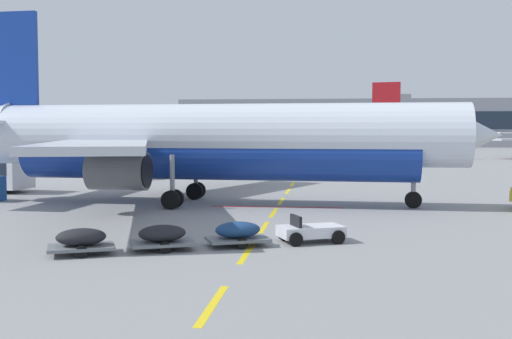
{
  "coord_description": "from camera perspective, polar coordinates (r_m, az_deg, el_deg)",
  "views": [
    {
      "loc": [
        21.03,
        -15.51,
        4.64
      ],
      "look_at": [
        16.7,
        22.16,
        2.23
      ],
      "focal_mm": 44.57,
      "sensor_mm": 36.0,
      "label": 1
    }
  ],
  "objects": [
    {
      "name": "terminal_satellite",
      "position": [
        178.07,
        8.3,
        4.13
      ],
      "size": [
        90.88,
        22.39,
        14.18
      ],
      "color": "gray",
      "rests_on": "ground"
    },
    {
      "name": "airliner_foreground",
      "position": [
        39.36,
        -4.45,
        2.62
      ],
      "size": [
        34.79,
        34.57,
        12.2
      ],
      "color": "silver",
      "rests_on": "ground"
    },
    {
      "name": "catering_truck",
      "position": [
        61.89,
        -13.04,
        0.77
      ],
      "size": [
        5.39,
        7.31,
        3.14
      ],
      "color": "black",
      "rests_on": "ground"
    },
    {
      "name": "apron_paint_markings",
      "position": [
        51.24,
        3.14,
        -1.56
      ],
      "size": [
        8.0,
        92.11,
        0.01
      ],
      "color": "yellow",
      "rests_on": "ground"
    },
    {
      "name": "baggage_train",
      "position": [
        24.97,
        -4.93,
        -5.84
      ],
      "size": [
        11.24,
        5.92,
        1.14
      ],
      "color": "silver",
      "rests_on": "ground"
    },
    {
      "name": "airliner_far_center",
      "position": [
        102.63,
        4.35,
        3.17
      ],
      "size": [
        33.5,
        32.69,
        11.84
      ],
      "color": "silver",
      "rests_on": "ground"
    }
  ]
}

